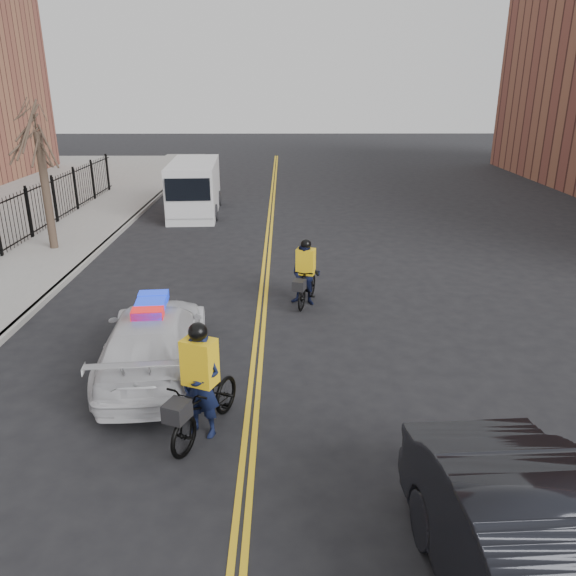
% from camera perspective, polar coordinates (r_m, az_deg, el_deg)
% --- Properties ---
extents(ground, '(120.00, 120.00, 0.00)m').
position_cam_1_polar(ground, '(10.94, -3.54, -11.13)').
color(ground, black).
rests_on(ground, ground).
extents(center_line_left, '(0.10, 60.00, 0.01)m').
position_cam_1_polar(center_line_left, '(18.25, -2.53, 2.02)').
color(center_line_left, yellow).
rests_on(center_line_left, ground).
extents(center_line_right, '(0.10, 60.00, 0.01)m').
position_cam_1_polar(center_line_right, '(18.25, -2.02, 2.02)').
color(center_line_right, yellow).
rests_on(center_line_right, ground).
extents(sidewalk, '(3.00, 60.00, 0.15)m').
position_cam_1_polar(sidewalk, '(19.94, -24.38, 1.98)').
color(sidewalk, gray).
rests_on(sidewalk, ground).
extents(curb, '(0.20, 60.00, 0.15)m').
position_cam_1_polar(curb, '(19.38, -20.32, 2.05)').
color(curb, gray).
rests_on(curb, ground).
extents(street_tree, '(3.20, 3.20, 4.80)m').
position_cam_1_polar(street_tree, '(21.11, -23.88, 12.65)').
color(street_tree, '#392C22').
rests_on(street_tree, sidewalk).
extents(police_cruiser, '(2.40, 4.98, 1.56)m').
position_cam_1_polar(police_cruiser, '(11.91, -13.47, -5.11)').
color(police_cruiser, silver).
rests_on(police_cruiser, ground).
extents(cargo_van, '(2.42, 5.70, 2.34)m').
position_cam_1_polar(cargo_van, '(26.25, -9.52, 9.91)').
color(cargo_van, silver).
rests_on(cargo_van, ground).
extents(cyclist_near, '(1.49, 2.22, 2.06)m').
position_cam_1_polar(cyclist_near, '(9.70, -8.80, -10.83)').
color(cyclist_near, black).
rests_on(cyclist_near, ground).
extents(cyclist_far, '(1.00, 1.87, 1.82)m').
position_cam_1_polar(cyclist_far, '(15.08, 1.78, 0.94)').
color(cyclist_far, black).
rests_on(cyclist_far, ground).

